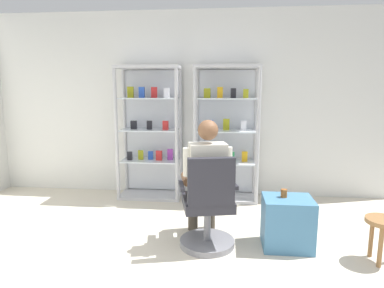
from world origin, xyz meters
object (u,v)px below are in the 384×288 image
Objects in this scene: display_cabinet_right at (226,133)px; tea_glass at (284,193)px; seated_shopkeeper at (206,175)px; office_chair at (208,210)px; display_cabinet_left at (150,132)px; wooden_stool at (383,228)px; storage_crate at (287,223)px.

tea_glass is at bearing -67.93° from display_cabinet_right.
tea_glass is at bearing -1.58° from seated_shopkeeper.
display_cabinet_left is at bearing 120.56° from office_chair.
wooden_stool is at bearing -33.73° from display_cabinet_left.
display_cabinet_left is 1.47× the size of seated_shopkeeper.
storage_crate is at bearing 164.82° from wooden_stool.
tea_glass is at bearing 10.42° from office_chair.
display_cabinet_right reaches higher than tea_glass.
storage_crate is (1.73, -1.47, -0.71)m from display_cabinet_left.
office_chair is 2.29× the size of wooden_stool.
tea_glass reaches higher than wooden_stool.
tea_glass is (-0.04, 0.03, 0.30)m from storage_crate.
storage_crate is at bearing -3.56° from seated_shopkeeper.
wooden_stool is at bearing -4.03° from office_chair.
display_cabinet_right is at bearing 112.07° from tea_glass.
seated_shopkeeper is 1.71m from wooden_stool.
display_cabinet_right is 4.53× the size of wooden_stool.
tea_glass is (0.79, -0.02, -0.16)m from seated_shopkeeper.
tea_glass reaches higher than storage_crate.
office_chair is 0.36m from seated_shopkeeper.
office_chair is 11.80× the size of tea_glass.
tea_glass is 0.92m from wooden_stool.
office_chair is 0.81m from storage_crate.
seated_shopkeeper is at bearing -57.71° from display_cabinet_left.
display_cabinet_left reaches higher than tea_glass.
office_chair is (-0.16, -1.58, -0.57)m from display_cabinet_right.
tea_glass is (0.75, 0.14, 0.16)m from office_chair.
wooden_stool is (1.64, -0.27, -0.38)m from seated_shopkeeper.
display_cabinet_left is at bearing 122.29° from seated_shopkeeper.
seated_shopkeeper is at bearing 176.44° from storage_crate.
display_cabinet_left is 2.38m from storage_crate.
office_chair reaches higher than storage_crate.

